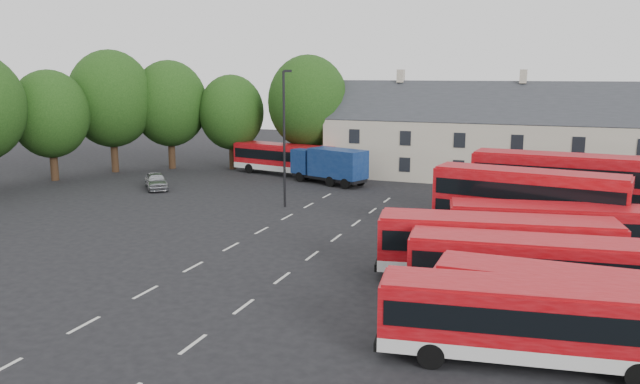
{
  "coord_description": "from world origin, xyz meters",
  "views": [
    {
      "loc": [
        16.96,
        -28.39,
        9.85
      ],
      "look_at": [
        2.94,
        8.66,
        2.2
      ],
      "focal_mm": 35.0,
      "sensor_mm": 36.0,
      "label": 1
    }
  ],
  "objects_px": {
    "bus_row_a": "(531,317)",
    "silver_car": "(156,181)",
    "box_truck": "(330,164)",
    "lamppost": "(284,135)",
    "bus_dd_south": "(528,203)"
  },
  "relations": [
    {
      "from": "box_truck",
      "to": "silver_car",
      "type": "xyz_separation_m",
      "value": [
        -12.99,
        -7.62,
        -1.08
      ]
    },
    {
      "from": "silver_car",
      "to": "lamppost",
      "type": "height_order",
      "value": "lamppost"
    },
    {
      "from": "bus_dd_south",
      "to": "bus_row_a",
      "type": "bearing_deg",
      "value": -78.84
    },
    {
      "from": "bus_dd_south",
      "to": "lamppost",
      "type": "bearing_deg",
      "value": 173.71
    },
    {
      "from": "bus_row_a",
      "to": "lamppost",
      "type": "bearing_deg",
      "value": 123.55
    },
    {
      "from": "bus_row_a",
      "to": "bus_dd_south",
      "type": "bearing_deg",
      "value": 84.9
    },
    {
      "from": "box_truck",
      "to": "bus_row_a",
      "type": "bearing_deg",
      "value": -38.29
    },
    {
      "from": "silver_car",
      "to": "lamppost",
      "type": "relative_size",
      "value": 0.42
    },
    {
      "from": "bus_row_a",
      "to": "silver_car",
      "type": "relative_size",
      "value": 2.47
    },
    {
      "from": "bus_dd_south",
      "to": "lamppost",
      "type": "xyz_separation_m",
      "value": [
        -17.21,
        4.43,
        2.86
      ]
    },
    {
      "from": "box_truck",
      "to": "silver_car",
      "type": "height_order",
      "value": "box_truck"
    },
    {
      "from": "bus_row_a",
      "to": "box_truck",
      "type": "height_order",
      "value": "box_truck"
    },
    {
      "from": "bus_row_a",
      "to": "lamppost",
      "type": "xyz_separation_m",
      "value": [
        -18.05,
        20.29,
        3.62
      ]
    },
    {
      "from": "bus_dd_south",
      "to": "box_truck",
      "type": "distance_m",
      "value": 22.77
    },
    {
      "from": "bus_row_a",
      "to": "box_truck",
      "type": "xyz_separation_m",
      "value": [
        -18.23,
        30.52,
        0.08
      ]
    }
  ]
}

